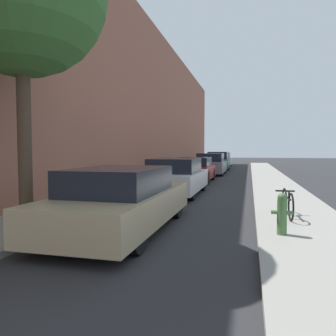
# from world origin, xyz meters

# --- Properties ---
(ground_plane) EXTENTS (120.00, 120.00, 0.00)m
(ground_plane) POSITION_xyz_m (0.00, 16.00, 0.00)
(ground_plane) COLOR #28282B
(sidewalk_left) EXTENTS (2.00, 52.00, 0.12)m
(sidewalk_left) POSITION_xyz_m (-2.90, 16.00, 0.06)
(sidewalk_left) COLOR gray
(sidewalk_left) RESTS_ON ground
(sidewalk_right) EXTENTS (2.00, 52.00, 0.12)m
(sidewalk_right) POSITION_xyz_m (2.90, 16.00, 0.06)
(sidewalk_right) COLOR gray
(sidewalk_right) RESTS_ON ground
(building_facade_left) EXTENTS (0.70, 52.00, 9.23)m
(building_facade_left) POSITION_xyz_m (-4.25, 16.00, 4.61)
(building_facade_left) COLOR #9E604C
(building_facade_left) RESTS_ON ground
(parked_car_champagne) EXTENTS (1.83, 4.67, 1.30)m
(parked_car_champagne) POSITION_xyz_m (-0.80, 6.74, 0.63)
(parked_car_champagne) COLOR black
(parked_car_champagne) RESTS_ON ground
(parked_car_white) EXTENTS (1.86, 4.26, 1.35)m
(parked_car_white) POSITION_xyz_m (-0.93, 12.34, 0.65)
(parked_car_white) COLOR black
(parked_car_white) RESTS_ON ground
(parked_car_red) EXTENTS (1.69, 4.12, 1.29)m
(parked_car_red) POSITION_xyz_m (-1.00, 17.39, 0.63)
(parked_car_red) COLOR black
(parked_car_red) RESTS_ON ground
(parked_car_grey) EXTENTS (1.87, 4.18, 1.46)m
(parked_car_grey) POSITION_xyz_m (-0.82, 22.66, 0.69)
(parked_car_grey) COLOR black
(parked_car_grey) RESTS_ON ground
(parked_car_teal) EXTENTS (1.78, 3.96, 1.54)m
(parked_car_teal) POSITION_xyz_m (-0.79, 27.91, 0.72)
(parked_car_teal) COLOR black
(parked_car_teal) RESTS_ON ground
(parked_car_silver) EXTENTS (1.90, 4.70, 1.44)m
(parked_car_silver) POSITION_xyz_m (-1.02, 33.70, 0.68)
(parked_car_silver) COLOR black
(parked_car_silver) RESTS_ON ground
(fire_hydrant) EXTENTS (0.38, 0.18, 0.76)m
(fire_hydrant) POSITION_xyz_m (2.33, 6.70, 0.51)
(fire_hydrant) COLOR #47703D
(fire_hydrant) RESTS_ON sidewalk_right
(bicycle) EXTENTS (0.44, 1.52, 0.62)m
(bicycle) POSITION_xyz_m (2.61, 8.38, 0.44)
(bicycle) COLOR black
(bicycle) RESTS_ON sidewalk_right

